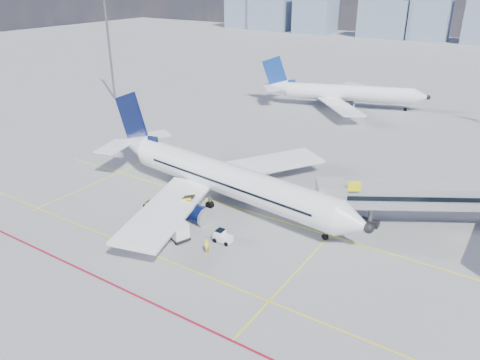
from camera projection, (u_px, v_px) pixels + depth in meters
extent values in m
plane|color=gray|center=(190.00, 232.00, 54.31)|extent=(420.00, 420.00, 0.00)
cube|color=#F4EB0C|center=(229.00, 205.00, 60.44)|extent=(60.00, 0.18, 0.01)
cube|color=#F4EB0C|center=(155.00, 255.00, 49.71)|extent=(80.00, 0.15, 0.01)
cube|color=#F4EB0C|center=(307.00, 260.00, 48.86)|extent=(0.15, 28.00, 0.01)
cube|color=#F4EB0C|center=(119.00, 172.00, 70.41)|extent=(0.15, 30.00, 0.01)
cube|color=maroon|center=(112.00, 284.00, 45.11)|extent=(90.00, 0.25, 0.01)
cube|color=#93959B|center=(427.00, 196.00, 54.02)|extent=(20.84, 13.93, 2.60)
cube|color=black|center=(427.00, 194.00, 53.94)|extent=(20.52, 13.82, 0.55)
cube|color=#93959B|center=(330.00, 194.00, 54.45)|extent=(4.49, 4.56, 3.00)
cube|color=black|center=(370.00, 223.00, 55.50)|extent=(2.20, 1.00, 0.70)
cylinder|color=slate|center=(371.00, 213.00, 54.96)|extent=(0.56, 0.56, 2.70)
cube|color=#F4EB0C|center=(354.00, 186.00, 52.17)|extent=(1.26, 0.82, 1.20)
cylinder|color=slate|center=(109.00, 45.00, 107.34)|extent=(0.56, 0.56, 25.00)
cube|color=slate|center=(242.00, 6.00, 252.83)|extent=(16.84, 9.89, 22.79)
cube|color=slate|center=(271.00, 9.00, 244.09)|extent=(21.07, 13.48, 21.12)
cube|color=slate|center=(316.00, 10.00, 231.42)|extent=(18.25, 15.73, 21.80)
cube|color=slate|center=(384.00, 19.00, 215.14)|extent=(21.96, 12.66, 16.69)
cube|color=slate|center=(432.00, 6.00, 202.76)|extent=(16.40, 9.95, 28.82)
cylinder|color=white|center=(230.00, 180.00, 59.66)|extent=(31.78, 7.90, 4.10)
cone|color=white|center=(356.00, 224.00, 49.28)|extent=(4.25, 4.53, 4.10)
sphere|color=black|center=(369.00, 228.00, 48.41)|extent=(1.29, 1.29, 1.16)
cone|color=white|center=(135.00, 144.00, 70.67)|extent=(7.17, 4.88, 4.10)
cube|color=black|center=(345.00, 215.00, 49.85)|extent=(1.76, 1.76, 0.47)
cube|color=white|center=(265.00, 164.00, 67.66)|extent=(13.61, 17.68, 0.61)
cube|color=white|center=(166.00, 211.00, 54.42)|extent=(10.30, 18.17, 0.61)
cylinder|color=#07103A|center=(256.00, 182.00, 65.22)|extent=(4.05, 2.86, 2.42)
cylinder|color=#07103A|center=(194.00, 213.00, 56.68)|extent=(4.05, 2.86, 2.42)
cylinder|color=#ACAEB3|center=(267.00, 185.00, 64.04)|extent=(0.67, 2.51, 2.48)
cylinder|color=#ACAEB3|center=(206.00, 218.00, 55.51)|extent=(0.67, 2.51, 2.48)
cube|color=#07103A|center=(133.00, 121.00, 69.20)|extent=(7.19, 1.21, 8.96)
cube|color=#07103A|center=(145.00, 140.00, 68.74)|extent=(5.92, 1.03, 2.26)
cube|color=white|center=(150.00, 136.00, 73.12)|extent=(5.61, 6.67, 0.23)
cube|color=white|center=(114.00, 147.00, 68.41)|extent=(4.57, 6.50, 0.23)
cylinder|color=slate|center=(325.00, 233.00, 52.29)|extent=(0.31, 0.31, 1.80)
cylinder|color=black|center=(325.00, 237.00, 52.50)|extent=(0.79, 0.37, 0.76)
cylinder|color=slate|center=(237.00, 189.00, 63.20)|extent=(0.36, 0.36, 1.60)
cylinder|color=black|center=(237.00, 191.00, 63.32)|extent=(1.07, 0.77, 1.00)
cylinder|color=slate|center=(210.00, 203.00, 59.37)|extent=(0.36, 0.36, 1.60)
cylinder|color=black|center=(210.00, 205.00, 59.49)|extent=(1.07, 0.77, 1.00)
cube|color=black|center=(243.00, 174.00, 60.64)|extent=(25.66, 3.24, 0.27)
cube|color=black|center=(222.00, 184.00, 57.80)|extent=(25.66, 3.24, 0.27)
cylinder|color=white|center=(349.00, 93.00, 103.14)|extent=(26.91, 12.47, 3.55)
cone|color=white|center=(422.00, 97.00, 99.87)|extent=(4.27, 4.44, 3.55)
sphere|color=black|center=(428.00, 97.00, 99.60)|extent=(1.28, 1.28, 1.00)
cone|color=white|center=(275.00, 87.00, 106.47)|extent=(6.68, 5.29, 3.55)
cube|color=black|center=(416.00, 94.00, 99.92)|extent=(1.74, 1.74, 0.41)
cube|color=white|center=(344.00, 89.00, 111.11)|extent=(5.90, 15.34, 0.52)
cube|color=white|center=(341.00, 106.00, 96.54)|extent=(13.78, 14.15, 0.52)
cylinder|color=#07103A|center=(347.00, 97.00, 108.78)|extent=(3.79, 3.07, 2.09)
cylinder|color=#07103A|center=(345.00, 108.00, 99.40)|extent=(3.79, 3.07, 2.09)
cylinder|color=#ACAEB3|center=(354.00, 97.00, 108.41)|extent=(1.02, 2.13, 2.15)
cylinder|color=#ACAEB3|center=(353.00, 109.00, 99.03)|extent=(1.02, 2.13, 2.15)
cube|color=navy|center=(275.00, 73.00, 105.20)|extent=(5.97, 2.36, 7.76)
cube|color=navy|center=(285.00, 83.00, 105.62)|extent=(4.93, 1.97, 1.96)
cube|color=white|center=(275.00, 83.00, 109.01)|extent=(2.95, 5.21, 0.20)
cube|color=white|center=(271.00, 88.00, 103.83)|extent=(5.42, 5.62, 0.20)
cylinder|color=black|center=(344.00, 103.00, 106.57)|extent=(1.16, 0.95, 1.00)
cylinder|color=black|center=(343.00, 108.00, 102.36)|extent=(1.16, 0.95, 1.00)
cylinder|color=black|center=(405.00, 109.00, 101.70)|extent=(0.81, 0.52, 0.76)
cube|color=white|center=(223.00, 238.00, 51.96)|extent=(2.12, 1.20, 0.76)
cube|color=white|center=(220.00, 233.00, 51.91)|extent=(0.98, 1.12, 0.57)
cube|color=black|center=(220.00, 231.00, 51.83)|extent=(0.88, 1.07, 0.33)
cylinder|color=black|center=(215.00, 240.00, 52.02)|extent=(0.54, 0.23, 0.53)
cylinder|color=black|center=(220.00, 236.00, 52.83)|extent=(0.54, 0.23, 0.53)
cylinder|color=black|center=(226.00, 244.00, 51.30)|extent=(0.54, 0.23, 0.53)
cylinder|color=black|center=(231.00, 240.00, 52.11)|extent=(0.54, 0.23, 0.53)
cube|color=black|center=(175.00, 234.00, 53.10)|extent=(4.44, 3.10, 0.20)
cube|color=white|center=(170.00, 223.00, 53.44)|extent=(2.23, 2.19, 1.75)
cube|color=white|center=(179.00, 230.00, 51.95)|extent=(2.23, 2.19, 1.75)
cylinder|color=black|center=(162.00, 232.00, 53.90)|extent=(0.39, 0.27, 0.36)
cylinder|color=black|center=(174.00, 228.00, 54.76)|extent=(0.39, 0.27, 0.36)
cylinder|color=black|center=(176.00, 243.00, 51.58)|extent=(0.39, 0.27, 0.36)
cylinder|color=black|center=(188.00, 239.00, 52.44)|extent=(0.39, 0.27, 0.36)
cube|color=black|center=(163.00, 207.00, 58.82)|extent=(5.01, 2.75, 0.79)
cube|color=black|center=(169.00, 200.00, 58.06)|extent=(6.85, 2.67, 2.08)
cube|color=#F4EB0C|center=(171.00, 198.00, 58.60)|extent=(6.64, 1.67, 2.17)
cube|color=#F4EB0C|center=(167.00, 202.00, 57.53)|extent=(6.64, 1.67, 2.17)
cylinder|color=black|center=(147.00, 209.00, 58.76)|extent=(0.72, 0.42, 0.68)
cylinder|color=black|center=(154.00, 204.00, 60.13)|extent=(0.72, 0.42, 0.68)
cylinder|color=black|center=(173.00, 214.00, 57.65)|extent=(0.72, 0.42, 0.68)
cylinder|color=black|center=(179.00, 208.00, 59.02)|extent=(0.72, 0.42, 0.68)
imported|color=yellow|center=(207.00, 246.00, 49.75)|extent=(0.44, 0.64, 1.70)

